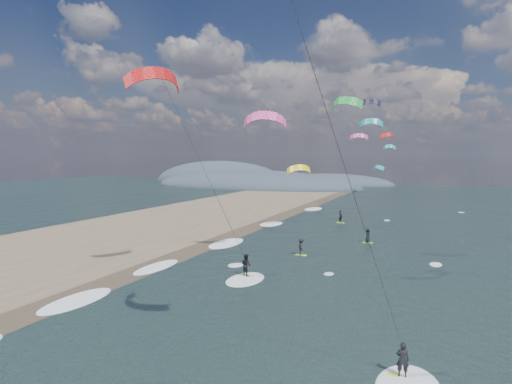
% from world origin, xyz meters
% --- Properties ---
extents(ground, '(260.00, 260.00, 0.00)m').
position_xyz_m(ground, '(0.00, 0.00, 0.00)').
color(ground, black).
rests_on(ground, ground).
extents(sand_strip, '(26.00, 240.00, 0.00)m').
position_xyz_m(sand_strip, '(-24.00, 10.00, 0.00)').
color(sand_strip, brown).
rests_on(sand_strip, ground).
extents(wet_sand_strip, '(3.00, 240.00, 0.00)m').
position_xyz_m(wet_sand_strip, '(-12.00, 10.00, 0.00)').
color(wet_sand_strip, '#382D23').
rests_on(wet_sand_strip, ground).
extents(coastal_hills, '(80.00, 41.00, 15.00)m').
position_xyz_m(coastal_hills, '(-44.84, 107.86, 0.00)').
color(coastal_hills, '#3D4756').
rests_on(coastal_hills, ground).
extents(kitesurfer_near_a, '(7.59, 8.64, 17.72)m').
position_xyz_m(kitesurfer_near_a, '(6.11, -0.49, 13.09)').
color(kitesurfer_near_a, '#C0F22A').
rests_on(kitesurfer_near_a, ground).
extents(kitesurfer_near_b, '(6.76, 9.32, 15.76)m').
position_xyz_m(kitesurfer_near_b, '(-5.73, 11.24, 10.36)').
color(kitesurfer_near_b, '#C0F22A').
rests_on(kitesurfer_near_b, ground).
extents(far_kitesurfers, '(6.78, 21.73, 1.73)m').
position_xyz_m(far_kitesurfers, '(-0.22, 31.40, 0.81)').
color(far_kitesurfers, '#C0F22A').
rests_on(far_kitesurfers, ground).
extents(bg_kite_field, '(10.61, 73.36, 11.40)m').
position_xyz_m(bg_kite_field, '(-1.46, 51.26, 12.64)').
color(bg_kite_field, teal).
rests_on(bg_kite_field, ground).
extents(shoreline_surf, '(2.40, 79.40, 0.11)m').
position_xyz_m(shoreline_surf, '(-10.80, 14.75, 0.00)').
color(shoreline_surf, white).
rests_on(shoreline_surf, ground).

